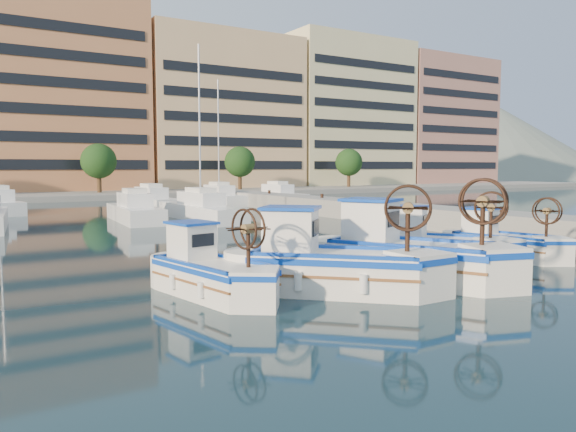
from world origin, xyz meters
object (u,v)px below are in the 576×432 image
(fishing_boat_b, at_px, (330,263))
(fishing_boat_d, at_px, (435,245))
(fishing_boat_e, at_px, (502,241))
(fishing_boat_a, at_px, (210,271))
(fishing_boat_c, at_px, (407,253))

(fishing_boat_b, distance_m, fishing_boat_d, 5.93)
(fishing_boat_b, bearing_deg, fishing_boat_e, -37.01)
(fishing_boat_a, relative_size, fishing_boat_e, 1.03)
(fishing_boat_e, bearing_deg, fishing_boat_c, 179.93)
(fishing_boat_b, height_order, fishing_boat_c, fishing_boat_c)
(fishing_boat_d, bearing_deg, fishing_boat_b, 160.25)
(fishing_boat_b, xyz_separation_m, fishing_boat_c, (2.86, -0.03, 0.04))
(fishing_boat_d, bearing_deg, fishing_boat_e, -37.56)
(fishing_boat_a, xyz_separation_m, fishing_boat_c, (5.85, -1.48, 0.20))
(fishing_boat_a, relative_size, fishing_boat_d, 0.94)
(fishing_boat_a, bearing_deg, fishing_boat_d, -9.14)
(fishing_boat_a, xyz_separation_m, fishing_boat_d, (8.72, 0.10, 0.05))
(fishing_boat_b, bearing_deg, fishing_boat_d, -30.49)
(fishing_boat_c, height_order, fishing_boat_e, fishing_boat_c)
(fishing_boat_b, xyz_separation_m, fishing_boat_e, (9.16, 1.40, -0.17))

